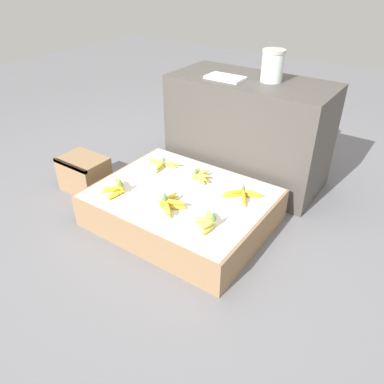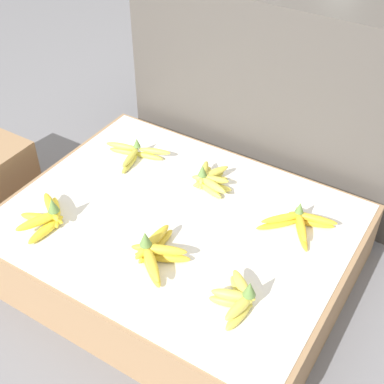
# 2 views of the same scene
# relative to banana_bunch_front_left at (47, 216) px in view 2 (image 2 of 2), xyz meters

# --- Properties ---
(ground_plane) EXTENTS (10.00, 10.00, 0.00)m
(ground_plane) POSITION_rel_banana_bunch_front_left_xyz_m (0.34, 0.24, -0.26)
(ground_plane) COLOR slate
(display_platform) EXTENTS (1.12, 0.87, 0.23)m
(display_platform) POSITION_rel_banana_bunch_front_left_xyz_m (0.34, 0.24, -0.15)
(display_platform) COLOR #997551
(display_platform) RESTS_ON ground_plane
(back_vendor_table) EXTENTS (1.17, 0.55, 0.79)m
(back_vendor_table) POSITION_rel_banana_bunch_front_left_xyz_m (0.40, 1.01, 0.13)
(back_vendor_table) COLOR #4C4742
(back_vendor_table) RESTS_ON ground_plane
(banana_bunch_front_left) EXTENTS (0.16, 0.22, 0.11)m
(banana_bunch_front_left) POSITION_rel_banana_bunch_front_left_xyz_m (0.00, 0.00, 0.00)
(banana_bunch_front_left) COLOR yellow
(banana_bunch_front_left) RESTS_ON display_platform
(banana_bunch_front_midleft) EXTENTS (0.18, 0.23, 0.11)m
(banana_bunch_front_midleft) POSITION_rel_banana_bunch_front_left_xyz_m (0.38, 0.05, 0.00)
(banana_bunch_front_midleft) COLOR gold
(banana_bunch_front_midleft) RESTS_ON display_platform
(banana_bunch_front_midright) EXTENTS (0.13, 0.18, 0.11)m
(banana_bunch_front_midright) POSITION_rel_banana_bunch_front_left_xyz_m (0.68, 0.03, 0.00)
(banana_bunch_front_midright) COLOR #DBCC4C
(banana_bunch_front_midright) RESTS_ON display_platform
(banana_bunch_middle_left) EXTENTS (0.25, 0.18, 0.08)m
(banana_bunch_middle_left) POSITION_rel_banana_bunch_front_left_xyz_m (0.03, 0.43, -0.01)
(banana_bunch_middle_left) COLOR gold
(banana_bunch_middle_left) RESTS_ON display_platform
(banana_bunch_middle_midleft) EXTENTS (0.16, 0.15, 0.10)m
(banana_bunch_middle_midleft) POSITION_rel_banana_bunch_front_left_xyz_m (0.34, 0.44, -0.01)
(banana_bunch_middle_midleft) COLOR #DBCC4C
(banana_bunch_middle_midleft) RESTS_ON display_platform
(banana_bunch_middle_midright) EXTENTS (0.23, 0.17, 0.09)m
(banana_bunch_middle_midright) POSITION_rel_banana_bunch_front_left_xyz_m (0.69, 0.41, -0.01)
(banana_bunch_middle_midright) COLOR gold
(banana_bunch_middle_midright) RESTS_ON display_platform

